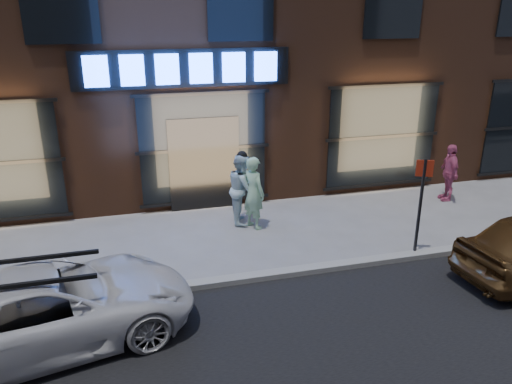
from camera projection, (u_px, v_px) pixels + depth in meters
ground at (240, 282)px, 9.60m from camera, size 90.00×90.00×0.00m
curb at (240, 279)px, 9.57m from camera, size 60.00×0.25×0.12m
storefront_building at (177, 1)px, 15.05m from camera, size 30.20×8.28×10.30m
man_bowtie at (254, 193)px, 11.69m from camera, size 0.67×0.76×1.75m
man_cap at (242, 189)px, 12.01m from camera, size 0.77×0.92×1.72m
passerby at (449, 172)px, 13.45m from camera, size 0.56×0.97×1.56m
white_suv at (49, 308)px, 7.65m from camera, size 4.82×2.99×1.24m
sign_post at (421, 199)px, 10.17m from camera, size 0.33×0.15×2.13m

